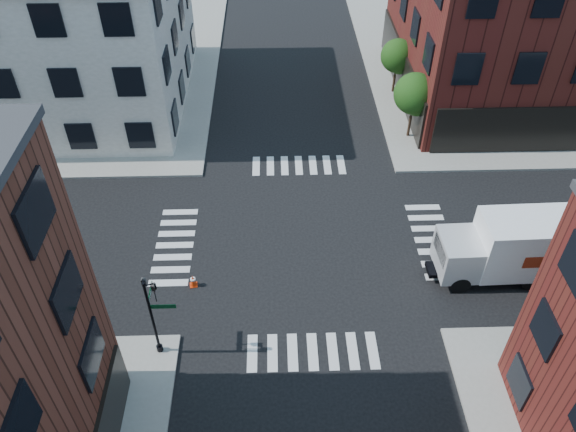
# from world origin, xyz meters

# --- Properties ---
(ground) EXTENTS (120.00, 120.00, 0.00)m
(ground) POSITION_xyz_m (0.00, 0.00, 0.00)
(ground) COLOR black
(ground) RESTS_ON ground
(sidewalk_ne) EXTENTS (30.00, 30.00, 0.15)m
(sidewalk_ne) POSITION_xyz_m (21.00, 21.00, 0.07)
(sidewalk_ne) COLOR gray
(sidewalk_ne) RESTS_ON ground
(sidewalk_nw) EXTENTS (30.00, 30.00, 0.15)m
(sidewalk_nw) POSITION_xyz_m (-21.00, 21.00, 0.07)
(sidewalk_nw) COLOR gray
(sidewalk_nw) RESTS_ON ground
(building_nw) EXTENTS (22.00, 16.00, 11.00)m
(building_nw) POSITION_xyz_m (-19.00, 16.00, 5.50)
(building_nw) COLOR beige
(building_nw) RESTS_ON ground
(tree_near) EXTENTS (2.69, 2.69, 4.49)m
(tree_near) POSITION_xyz_m (7.56, 9.98, 3.16)
(tree_near) COLOR black
(tree_near) RESTS_ON ground
(tree_far) EXTENTS (2.43, 2.43, 4.07)m
(tree_far) POSITION_xyz_m (7.56, 15.98, 2.87)
(tree_far) COLOR black
(tree_far) RESTS_ON ground
(signal_pole) EXTENTS (1.29, 1.24, 4.60)m
(signal_pole) POSITION_xyz_m (-6.72, -6.68, 2.86)
(signal_pole) COLOR black
(signal_pole) RESTS_ON ground
(box_truck) EXTENTS (8.02, 2.61, 3.59)m
(box_truck) POSITION_xyz_m (10.46, -2.54, 1.87)
(box_truck) COLOR white
(box_truck) RESTS_ON ground
(traffic_cone) EXTENTS (0.43, 0.43, 0.69)m
(traffic_cone) POSITION_xyz_m (-5.70, -2.88, 0.33)
(traffic_cone) COLOR red
(traffic_cone) RESTS_ON ground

